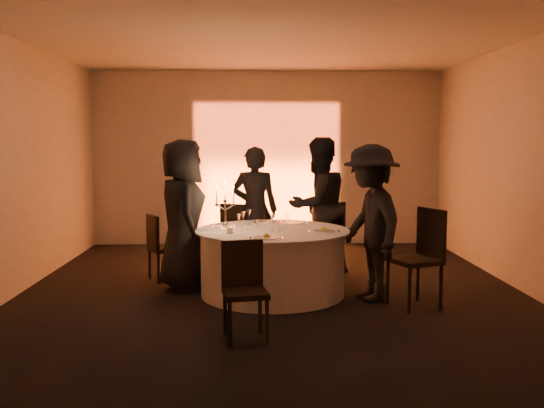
{
  "coord_description": "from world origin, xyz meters",
  "views": [
    {
      "loc": [
        -0.2,
        -7.0,
        1.81
      ],
      "look_at": [
        0.0,
        0.2,
        1.05
      ],
      "focal_mm": 40.0,
      "sensor_mm": 36.0,
      "label": 1
    }
  ],
  "objects_px": {
    "chair_left": "(160,244)",
    "chair_right": "(422,251)",
    "chair_back_left": "(237,232)",
    "guest_back_right": "(318,206)",
    "chair_back_right": "(327,233)",
    "candelabra": "(225,213)",
    "coffee_cup": "(230,231)",
    "banquet_table": "(272,262)",
    "chair_front": "(244,284)",
    "guest_left": "(183,215)",
    "guest_right": "(370,223)",
    "guest_back_left": "(255,210)"
  },
  "relations": [
    {
      "from": "chair_left",
      "to": "chair_back_right",
      "type": "bearing_deg",
      "value": -108.35
    },
    {
      "from": "chair_back_right",
      "to": "candelabra",
      "type": "distance_m",
      "value": 1.83
    },
    {
      "from": "chair_back_right",
      "to": "guest_left",
      "type": "height_order",
      "value": "guest_left"
    },
    {
      "from": "chair_right",
      "to": "guest_right",
      "type": "distance_m",
      "value": 0.65
    },
    {
      "from": "guest_left",
      "to": "chair_back_right",
      "type": "bearing_deg",
      "value": -80.44
    },
    {
      "from": "chair_front",
      "to": "guest_back_left",
      "type": "relative_size",
      "value": 0.51
    },
    {
      "from": "guest_left",
      "to": "candelabra",
      "type": "bearing_deg",
      "value": -136.17
    },
    {
      "from": "guest_back_right",
      "to": "chair_back_right",
      "type": "bearing_deg",
      "value": -174.27
    },
    {
      "from": "chair_front",
      "to": "guest_back_left",
      "type": "distance_m",
      "value": 2.8
    },
    {
      "from": "chair_front",
      "to": "chair_back_left",
      "type": "bearing_deg",
      "value": 82.78
    },
    {
      "from": "chair_back_right",
      "to": "candelabra",
      "type": "xyz_separation_m",
      "value": [
        -1.33,
        -1.19,
        0.42
      ]
    },
    {
      "from": "chair_back_right",
      "to": "guest_back_right",
      "type": "distance_m",
      "value": 0.41
    },
    {
      "from": "banquet_table",
      "to": "chair_front",
      "type": "xyz_separation_m",
      "value": [
        -0.31,
        -1.55,
        0.11
      ]
    },
    {
      "from": "candelabra",
      "to": "chair_right",
      "type": "bearing_deg",
      "value": -14.28
    },
    {
      "from": "chair_back_right",
      "to": "guest_right",
      "type": "xyz_separation_m",
      "value": [
        0.32,
        -1.44,
        0.34
      ]
    },
    {
      "from": "chair_back_left",
      "to": "guest_right",
      "type": "bearing_deg",
      "value": 148.61
    },
    {
      "from": "candelabra",
      "to": "guest_back_left",
      "type": "bearing_deg",
      "value": 74.63
    },
    {
      "from": "chair_back_left",
      "to": "candelabra",
      "type": "xyz_separation_m",
      "value": [
        -0.09,
        -1.46,
        0.45
      ]
    },
    {
      "from": "chair_left",
      "to": "chair_right",
      "type": "distance_m",
      "value": 3.3
    },
    {
      "from": "guest_right",
      "to": "candelabra",
      "type": "distance_m",
      "value": 1.67
    },
    {
      "from": "chair_back_right",
      "to": "chair_front",
      "type": "bearing_deg",
      "value": 37.41
    },
    {
      "from": "chair_front",
      "to": "candelabra",
      "type": "height_order",
      "value": "candelabra"
    },
    {
      "from": "chair_right",
      "to": "candelabra",
      "type": "bearing_deg",
      "value": -125.59
    },
    {
      "from": "chair_right",
      "to": "guest_back_right",
      "type": "height_order",
      "value": "guest_back_right"
    },
    {
      "from": "chair_back_right",
      "to": "banquet_table",
      "type": "bearing_deg",
      "value": 25.52
    },
    {
      "from": "chair_left",
      "to": "guest_back_left",
      "type": "distance_m",
      "value": 1.37
    },
    {
      "from": "banquet_table",
      "to": "chair_right",
      "type": "bearing_deg",
      "value": -19.26
    },
    {
      "from": "chair_back_right",
      "to": "guest_back_right",
      "type": "xyz_separation_m",
      "value": [
        -0.13,
        -0.1,
        0.38
      ]
    },
    {
      "from": "guest_left",
      "to": "candelabra",
      "type": "xyz_separation_m",
      "value": [
        0.53,
        -0.31,
        0.06
      ]
    },
    {
      "from": "chair_left",
      "to": "chair_back_left",
      "type": "xyz_separation_m",
      "value": [
        0.96,
        0.71,
        0.04
      ]
    },
    {
      "from": "chair_left",
      "to": "guest_back_left",
      "type": "height_order",
      "value": "guest_back_left"
    },
    {
      "from": "banquet_table",
      "to": "chair_left",
      "type": "relative_size",
      "value": 2.1
    },
    {
      "from": "banquet_table",
      "to": "guest_back_right",
      "type": "distance_m",
      "value": 1.37
    },
    {
      "from": "guest_back_right",
      "to": "chair_left",
      "type": "bearing_deg",
      "value": -21.95
    },
    {
      "from": "chair_right",
      "to": "guest_right",
      "type": "xyz_separation_m",
      "value": [
        -0.51,
        0.3,
        0.28
      ]
    },
    {
      "from": "guest_right",
      "to": "coffee_cup",
      "type": "bearing_deg",
      "value": -103.11
    },
    {
      "from": "guest_back_left",
      "to": "coffee_cup",
      "type": "height_order",
      "value": "guest_back_left"
    },
    {
      "from": "coffee_cup",
      "to": "guest_left",
      "type": "bearing_deg",
      "value": 136.2
    },
    {
      "from": "chair_right",
      "to": "banquet_table",
      "type": "bearing_deg",
      "value": -130.57
    },
    {
      "from": "coffee_cup",
      "to": "banquet_table",
      "type": "bearing_deg",
      "value": 29.1
    },
    {
      "from": "chair_back_left",
      "to": "guest_back_right",
      "type": "xyz_separation_m",
      "value": [
        1.11,
        -0.37,
        0.4
      ]
    },
    {
      "from": "guest_back_left",
      "to": "coffee_cup",
      "type": "relative_size",
      "value": 15.71
    },
    {
      "from": "guest_back_left",
      "to": "coffee_cup",
      "type": "xyz_separation_m",
      "value": [
        -0.28,
        -1.5,
        -0.06
      ]
    },
    {
      "from": "chair_back_left",
      "to": "guest_right",
      "type": "distance_m",
      "value": 2.35
    },
    {
      "from": "chair_back_left",
      "to": "chair_left",
      "type": "bearing_deg",
      "value": 52.61
    },
    {
      "from": "chair_back_left",
      "to": "chair_right",
      "type": "xyz_separation_m",
      "value": [
        2.07,
        -2.01,
        0.08
      ]
    },
    {
      "from": "guest_back_right",
      "to": "guest_right",
      "type": "height_order",
      "value": "guest_back_right"
    },
    {
      "from": "chair_front",
      "to": "guest_left",
      "type": "height_order",
      "value": "guest_left"
    },
    {
      "from": "chair_left",
      "to": "chair_front",
      "type": "relative_size",
      "value": 0.96
    },
    {
      "from": "guest_back_left",
      "to": "guest_right",
      "type": "xyz_separation_m",
      "value": [
        1.31,
        -1.49,
        0.02
      ]
    }
  ]
}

